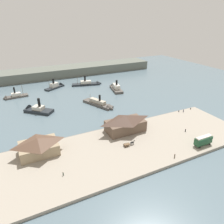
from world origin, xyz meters
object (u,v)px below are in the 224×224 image
Objects in this scene: pedestrian_walking_east at (63,174)px; pedestrian_near_east_shed at (175,156)px; mooring_post_center_west at (191,109)px; ferry_approaching_east at (89,83)px; mooring_post_center_east at (179,111)px; street_tram at (203,140)px; ferry_departing_north at (35,110)px; ferry_moored_east at (115,87)px; ferry_outer_harbor at (101,104)px; ferry_approaching_west at (57,86)px; mooring_post_west at (143,119)px; ferry_shed_customs_shed at (39,146)px; ferry_shed_west_terminal at (125,123)px; pedestrian_near_west_shed at (183,111)px; pedestrian_near_cart at (186,130)px; ferry_near_quay at (13,96)px; horse_cart at (129,144)px.

pedestrian_near_east_shed is at bearing -12.38° from pedestrian_walking_east.
mooring_post_center_west is 0.04× the size of ferry_approaching_east.
mooring_post_center_east is (31.46, 32.06, -0.36)m from pedestrian_near_east_shed.
ferry_departing_north is (-60.83, 70.53, -2.39)m from street_tram.
ferry_moored_east reaches higher than ferry_outer_harbor.
ferry_approaching_east is at bearing -10.42° from ferry_approaching_west.
mooring_post_west is 0.05× the size of ferry_departing_north.
pedestrian_walking_east is 105.09m from ferry_approaching_west.
mooring_post_center_east is at bearing 45.54° from pedestrian_near_east_shed.
mooring_post_center_east is (79.35, 5.56, -3.10)m from ferry_shed_customs_shed.
ferry_approaching_west is (-22.85, 112.55, -0.63)m from pedestrian_near_east_shed.
ferry_shed_west_terminal is 87.08m from ferry_approaching_west.
street_tram is 34.15m from pedestrian_near_west_shed.
ferry_approaching_east reaches higher than pedestrian_near_west_shed.
ferry_outer_harbor is at bearing 109.98° from street_tram.
ferry_approaching_west is at bearing 112.63° from pedestrian_near_cart.
ferry_approaching_east is at bearing 57.68° from ferry_shed_customs_shed.
pedestrian_near_west_shed reaches higher than pedestrian_walking_east.
ferry_outer_harbor is (-23.93, 49.04, -0.66)m from pedestrian_near_cart.
mooring_post_west is 56.35m from ferry_moored_east.
pedestrian_near_cart reaches higher than mooring_post_center_east.
ferry_near_quay is (-11.19, 30.73, -0.28)m from ferry_departing_north.
ferry_approaching_east is at bearing 80.37° from horse_cart.
pedestrian_near_west_shed is at bearing -26.40° from mooring_post_center_east.
mooring_post_west is (-9.85, 31.03, -2.13)m from street_tram.
mooring_post_center_west is 60.28m from ferry_moored_east.
pedestrian_near_cart is 1.77× the size of mooring_post_center_east.
pedestrian_near_east_shed reaches higher than pedestrian_walking_east.
ferry_moored_east reaches higher than ferry_approaching_west.
street_tram is 93.17m from ferry_departing_north.
ferry_near_quay reaches higher than pedestrian_walking_east.
mooring_post_west is 75.41m from ferry_approaching_east.
ferry_approaching_west reaches higher than horse_cart.
ferry_outer_harbor is at bearing 55.15° from pedestrian_walking_east.
pedestrian_walking_east is 94.21m from ferry_near_quay.
ferry_shed_west_terminal is at bearing -97.71° from ferry_approaching_east.
ferry_departing_north reaches higher than pedestrian_near_west_shed.
horse_cart is 3.51× the size of pedestrian_walking_east.
mooring_post_center_west is (9.08, -0.21, 0.00)m from mooring_post_center_east.
ferry_shed_customs_shed reaches higher than pedestrian_near_east_shed.
ferry_near_quay is at bearing 97.88° from pedestrian_walking_east.
ferry_outer_harbor is (17.45, -50.21, -0.12)m from ferry_approaching_west.
street_tram is at bearing -25.33° from horse_cart.
ferry_moored_east is at bearing 67.52° from horse_cart.
pedestrian_near_west_shed is at bearing -27.76° from ferry_departing_north.
ferry_shed_customs_shed is 81.90m from pedestrian_near_west_shed.
mooring_post_center_west is (6.69, 0.98, -0.36)m from pedestrian_near_west_shed.
mooring_post_center_west is (22.01, 18.54, -0.28)m from pedestrian_near_cart.
ferry_departing_north reaches higher than mooring_post_west.
pedestrian_near_cart reaches higher than mooring_post_west.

